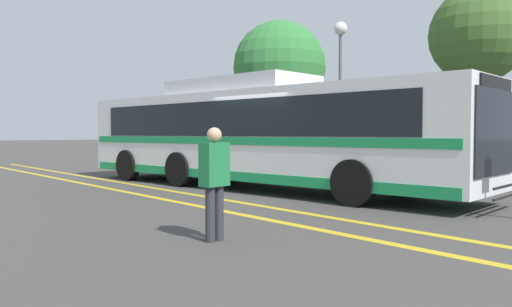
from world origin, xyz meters
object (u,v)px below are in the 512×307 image
(parked_car_1, at_px, (256,151))
(transit_bus, at_px, (255,133))
(parked_car_0, at_px, (189,149))
(pedestrian_0, at_px, (214,177))
(tree_1, at_px, (478,35))
(tree_0, at_px, (279,68))
(street_lamp, at_px, (340,57))

(parked_car_1, bearing_deg, transit_bus, 49.95)
(transit_bus, bearing_deg, parked_car_1, -137.33)
(parked_car_0, relative_size, parked_car_1, 0.91)
(pedestrian_0, xyz_separation_m, tree_1, (-2.46, 13.09, 4.03))
(tree_0, bearing_deg, pedestrian_0, -46.21)
(parked_car_0, xyz_separation_m, pedestrian_0, (15.98, -9.93, 0.17))
(parked_car_0, xyz_separation_m, tree_0, (3.25, 3.34, 4.12))
(parked_car_0, relative_size, tree_0, 0.58)
(parked_car_1, bearing_deg, tree_0, -147.89)
(pedestrian_0, xyz_separation_m, street_lamp, (-8.03, 12.39, 3.86))
(transit_bus, xyz_separation_m, tree_1, (2.45, 8.11, 3.40))
(street_lamp, distance_m, tree_1, 5.62)
(parked_car_0, distance_m, tree_1, 14.51)
(tree_0, bearing_deg, street_lamp, -10.66)
(parked_car_1, height_order, tree_0, tree_0)
(parked_car_1, distance_m, tree_0, 5.61)
(parked_car_1, distance_m, street_lamp, 5.39)
(transit_bus, height_order, tree_0, tree_0)
(transit_bus, height_order, parked_car_1, transit_bus)
(parked_car_1, relative_size, pedestrian_0, 2.83)
(parked_car_0, bearing_deg, transit_bus, -114.43)
(street_lamp, relative_size, tree_0, 0.87)
(transit_bus, bearing_deg, parked_car_0, -120.68)
(parked_car_0, height_order, tree_0, tree_0)
(transit_bus, relative_size, tree_1, 1.98)
(parked_car_0, distance_m, parked_car_1, 5.25)
(pedestrian_0, relative_size, tree_0, 0.23)
(pedestrian_0, relative_size, tree_1, 0.24)
(parked_car_0, bearing_deg, street_lamp, -73.14)
(pedestrian_0, bearing_deg, street_lamp, -155.86)
(street_lamp, height_order, tree_1, tree_1)
(street_lamp, bearing_deg, pedestrian_0, -57.06)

